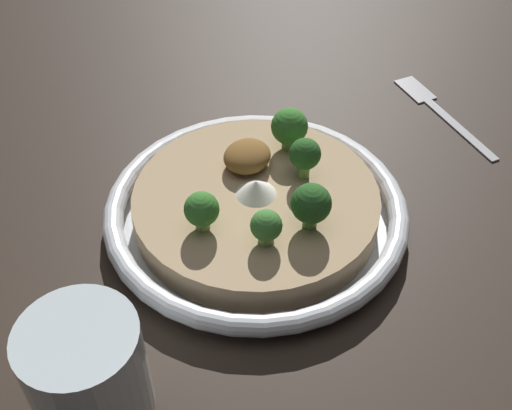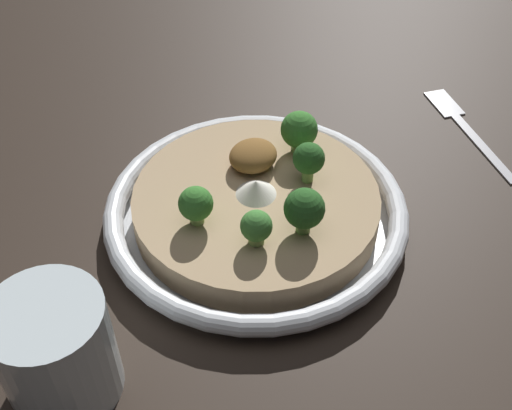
% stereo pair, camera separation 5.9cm
% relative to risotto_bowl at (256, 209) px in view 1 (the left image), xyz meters
% --- Properties ---
extents(ground_plane, '(6.00, 6.00, 0.00)m').
position_rel_risotto_bowl_xyz_m(ground_plane, '(0.00, 0.00, -0.02)').
color(ground_plane, '#2D231C').
extents(risotto_bowl, '(0.28, 0.28, 0.04)m').
position_rel_risotto_bowl_xyz_m(risotto_bowl, '(0.00, 0.00, 0.00)').
color(risotto_bowl, silver).
rests_on(risotto_bowl, ground_plane).
extents(cheese_sprinkle, '(0.04, 0.04, 0.02)m').
position_rel_risotto_bowl_xyz_m(cheese_sprinkle, '(-0.00, 0.00, 0.03)').
color(cheese_sprinkle, white).
rests_on(cheese_sprinkle, risotto_bowl).
extents(crispy_onion_garnish, '(0.05, 0.04, 0.02)m').
position_rel_risotto_bowl_xyz_m(crispy_onion_garnish, '(-0.03, -0.03, 0.03)').
color(crispy_onion_garnish, brown).
rests_on(crispy_onion_garnish, risotto_bowl).
extents(broccoli_left, '(0.03, 0.03, 0.04)m').
position_rel_risotto_bowl_xyz_m(broccoli_left, '(-0.04, 0.02, 0.04)').
color(broccoli_left, '#759E4C').
rests_on(broccoli_left, risotto_bowl).
extents(broccoli_front_right, '(0.03, 0.03, 0.04)m').
position_rel_risotto_bowl_xyz_m(broccoli_front_right, '(0.06, -0.02, 0.04)').
color(broccoli_front_right, '#84A856').
rests_on(broccoli_front_right, risotto_bowl).
extents(broccoli_right, '(0.03, 0.03, 0.03)m').
position_rel_risotto_bowl_xyz_m(broccoli_right, '(0.05, 0.04, 0.04)').
color(broccoli_right, '#84A856').
rests_on(broccoli_right, risotto_bowl).
extents(broccoli_back_right, '(0.03, 0.03, 0.04)m').
position_rel_risotto_bowl_xyz_m(broccoli_back_right, '(0.01, 0.06, 0.04)').
color(broccoli_back_right, '#668E47').
rests_on(broccoli_back_right, risotto_bowl).
extents(broccoli_front_left, '(0.04, 0.04, 0.04)m').
position_rel_risotto_bowl_xyz_m(broccoli_front_left, '(-0.07, -0.01, 0.04)').
color(broccoli_front_left, '#668E47').
rests_on(broccoli_front_left, risotto_bowl).
extents(drinking_glass, '(0.08, 0.08, 0.09)m').
position_rel_risotto_bowl_xyz_m(drinking_glass, '(0.22, 0.00, 0.03)').
color(drinking_glass, silver).
rests_on(drinking_glass, ground_plane).
extents(fork_utensil, '(0.11, 0.15, 0.00)m').
position_rel_risotto_bowl_xyz_m(fork_utensil, '(-0.26, 0.08, -0.01)').
color(fork_utensil, '#B7B7BC').
rests_on(fork_utensil, ground_plane).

